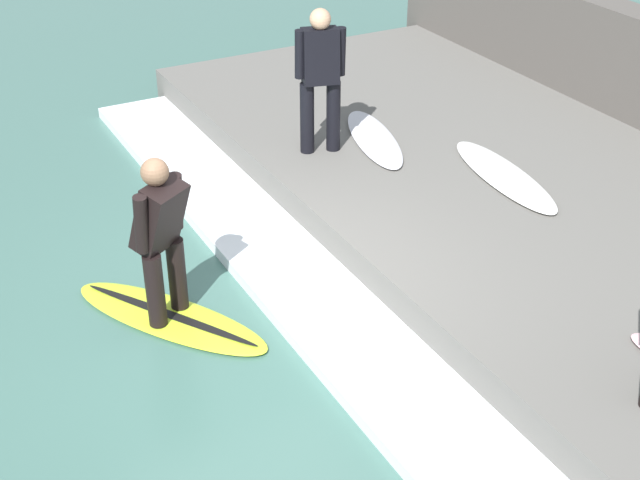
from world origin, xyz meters
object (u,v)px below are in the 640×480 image
(surfer_riding, at_px, (161,232))
(surfboard_waiting_far, at_px, (374,138))
(surfer_waiting_far, at_px, (320,73))
(surfboard_riding, at_px, (170,317))
(surfboard_spare, at_px, (504,175))

(surfer_riding, bearing_deg, surfboard_waiting_far, 27.93)
(surfer_waiting_far, relative_size, surfboard_waiting_far, 0.92)
(surfboard_riding, height_order, surfer_riding, surfer_riding)
(surfer_riding, distance_m, surfer_waiting_far, 3.07)
(surfboard_waiting_far, bearing_deg, surfboard_riding, -152.07)
(surfboard_riding, xyz_separation_m, surfboard_spare, (3.89, 0.19, 0.43))
(surfboard_spare, bearing_deg, surfboard_riding, -177.24)
(surfboard_riding, height_order, surfer_waiting_far, surfer_waiting_far)
(surfer_waiting_far, distance_m, surfboard_waiting_far, 1.12)
(surfboard_riding, bearing_deg, surfer_riding, -26.57)
(surfer_waiting_far, height_order, surfboard_waiting_far, surfer_waiting_far)
(surfer_riding, height_order, surfboard_spare, surfer_riding)
(surfer_riding, xyz_separation_m, surfboard_waiting_far, (3.17, 1.68, -0.46))
(surfboard_spare, bearing_deg, surfer_waiting_far, 131.92)
(surfboard_waiting_far, bearing_deg, surfer_waiting_far, 174.29)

